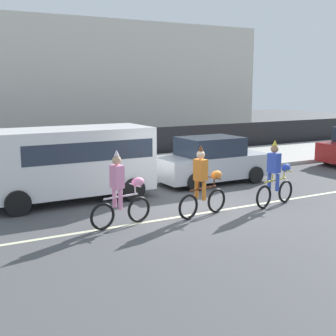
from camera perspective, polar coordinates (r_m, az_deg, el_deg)
The scene contains 10 objects.
ground_plane at distance 13.20m, azimuth 2.75°, elevation -5.06°, with size 80.00×80.00×0.00m, color #4C4C4F.
road_centre_line at distance 12.79m, azimuth 3.95°, elevation -5.55°, with size 36.00×0.14×0.01m, color beige.
sidewalk_curb at distance 18.86m, azimuth -7.83°, elevation -0.29°, with size 60.00×5.00×0.15m, color #ADAAA3.
fence_line at distance 21.46m, azimuth -10.74°, elevation 2.57°, with size 40.00×0.08×1.40m, color black.
building_backdrop at distance 29.48m, azimuth -17.04°, elevation 9.84°, with size 28.00×8.00×7.07m, color beige.
parade_cyclist_pink at distance 11.53m, azimuth -5.71°, elevation -3.03°, with size 1.71×0.52×1.92m.
parade_cyclist_orange at distance 12.40m, azimuth 4.34°, elevation -2.07°, with size 1.70×0.54×1.92m.
parade_cyclist_cobalt at distance 13.80m, azimuth 13.01°, elevation -1.06°, with size 1.70×0.55×1.92m.
parked_van_white at distance 14.28m, azimuth -11.92°, elevation 1.14°, with size 5.00×2.22×2.18m.
parked_car_silver at distance 16.67m, azimuth 5.32°, elevation 0.85°, with size 4.10×1.92×1.64m.
Camera 1 is at (-6.81, -10.76, 3.45)m, focal length 50.00 mm.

